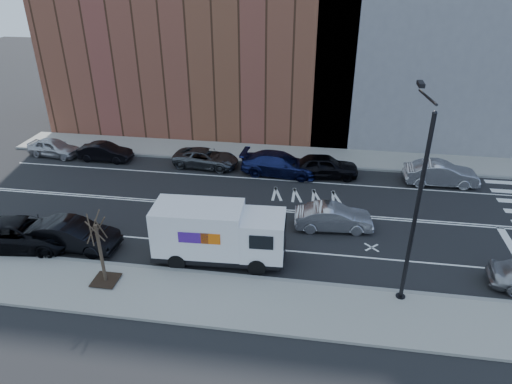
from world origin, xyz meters
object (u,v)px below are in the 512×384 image
(fedex_van, at_px, (218,233))
(driving_sedan, at_px, (333,218))
(far_parked_b, at_px, (105,152))
(far_parked_a, at_px, (54,147))

(fedex_van, relative_size, driving_sedan, 1.54)
(far_parked_b, xyz_separation_m, driving_sedan, (17.47, -7.44, 0.06))
(far_parked_a, distance_m, driving_sedan, 23.18)
(fedex_van, height_order, far_parked_a, fedex_van)
(far_parked_a, xyz_separation_m, far_parked_b, (4.40, -0.22, -0.03))
(driving_sedan, bearing_deg, far_parked_b, 61.88)
(fedex_van, distance_m, far_parked_b, 16.28)
(fedex_van, height_order, driving_sedan, fedex_van)
(far_parked_a, height_order, driving_sedan, driving_sedan)
(fedex_van, xyz_separation_m, far_parked_b, (-11.58, 11.40, -0.95))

